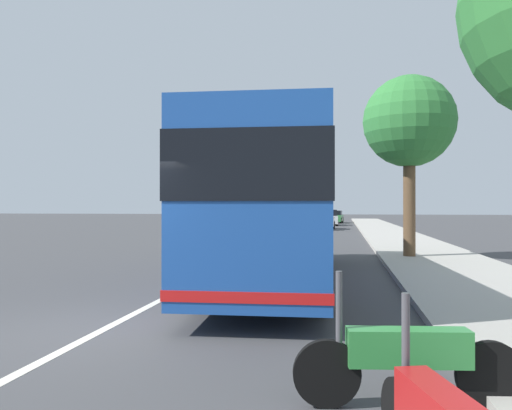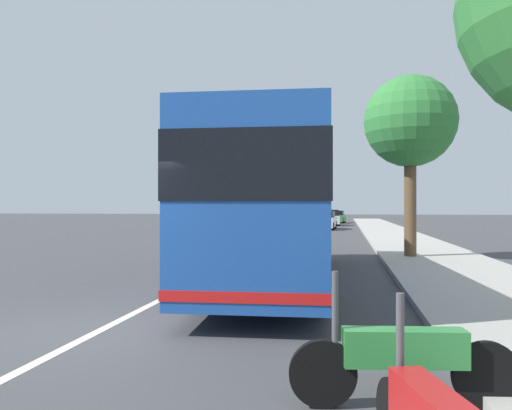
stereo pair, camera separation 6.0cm
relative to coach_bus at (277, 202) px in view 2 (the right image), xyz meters
name	(u,v)px [view 2 (the right image)]	position (x,y,z in m)	size (l,w,h in m)	color
ground_plane	(99,331)	(-5.46, 1.94, -1.98)	(220.00, 220.00, 0.00)	#424244
sidewalk_curb	(440,262)	(4.54, -4.71, -1.91)	(110.00, 3.60, 0.14)	#B2ADA3
lane_divider_line	(239,260)	(4.54, 1.94, -1.97)	(110.00, 0.16, 0.01)	silver
coach_bus	(277,202)	(0.00, 0.00, 0.00)	(11.39, 3.04, 3.48)	#1E4C9E
motorcycle_far_end	(403,358)	(-7.61, -2.21, -1.51)	(0.39, 2.12, 1.27)	black
car_side_street	(324,221)	(28.31, 0.01, -1.28)	(4.77, 2.04, 1.45)	silver
car_far_distant	(330,218)	(36.86, -0.25, -1.24)	(4.10, 1.98, 1.54)	silver
car_oncoming	(280,219)	(32.07, 4.05, -1.24)	(4.28, 1.90, 1.60)	#2D7238
car_ahead_same_lane	(336,217)	(44.22, -0.68, -1.31)	(4.09, 2.17, 1.39)	#2D7238
roadside_tree_mid_block	(410,123)	(5.58, -3.92, 2.80)	(3.18, 3.18, 6.43)	brown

